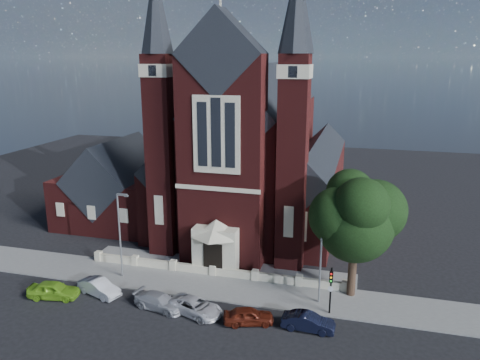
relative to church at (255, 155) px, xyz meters
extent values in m
plane|color=black|center=(0.00, -7.94, -8.19)|extent=(120.00, 120.00, 0.00)
cube|color=slate|center=(0.00, -18.44, -8.19)|extent=(60.00, 5.00, 0.12)
cube|color=slate|center=(0.00, -14.44, -8.19)|extent=(26.00, 3.00, 0.14)
cube|color=#AFA68B|center=(0.00, -16.44, -8.19)|extent=(24.00, 0.40, 0.90)
cube|color=#461312|center=(0.00, 2.06, -1.19)|extent=(10.00, 30.00, 14.00)
cube|color=black|center=(0.00, 2.06, 5.81)|extent=(10.00, 30.20, 10.00)
cube|color=#461312|center=(-7.50, 1.06, -4.19)|extent=(5.00, 26.00, 8.00)
cube|color=#461312|center=(7.50, 1.06, -4.19)|extent=(5.00, 26.00, 8.00)
cube|color=black|center=(-7.50, 1.06, -0.19)|extent=(5.01, 26.20, 5.01)
cube|color=black|center=(7.50, 1.06, -0.19)|extent=(5.01, 26.20, 5.01)
cube|color=#461312|center=(0.00, -13.44, 1.81)|extent=(8.00, 3.00, 20.00)
cube|color=black|center=(0.00, -13.44, 11.81)|extent=(8.00, 3.20, 8.00)
cube|color=#AFA68B|center=(0.00, -14.99, 4.81)|extent=(4.40, 0.15, 7.00)
cube|color=black|center=(0.00, -15.06, 5.01)|extent=(0.90, 0.08, 6.20)
cube|color=#AFA68B|center=(0.00, -15.44, -5.99)|extent=(4.20, 2.00, 4.40)
cube|color=black|center=(0.00, -16.49, -6.59)|extent=(1.80, 0.12, 3.20)
cone|color=#AFA68B|center=(0.00, -15.44, -3.79)|extent=(4.60, 4.60, 1.60)
cube|color=#461312|center=(-6.50, -12.44, 1.81)|extent=(2.60, 2.60, 20.00)
cube|color=#AFA68B|center=(-6.50, -12.44, 10.31)|extent=(2.80, 2.80, 1.20)
cone|color=black|center=(-6.50, -12.44, 15.81)|extent=(3.20, 3.20, 8.00)
cube|color=#461312|center=(6.50, -12.44, 1.81)|extent=(2.60, 2.60, 20.00)
cube|color=#AFA68B|center=(6.50, -12.44, 10.31)|extent=(2.80, 2.80, 1.20)
cone|color=black|center=(6.50, -12.44, 15.81)|extent=(3.20, 3.20, 8.00)
cube|color=#461312|center=(-16.00, -4.94, -5.19)|extent=(12.00, 12.00, 6.00)
cube|color=black|center=(-16.00, -4.94, -2.19)|extent=(8.49, 12.20, 8.49)
cylinder|color=black|center=(12.50, -16.94, -5.69)|extent=(0.70, 0.70, 5.00)
sphere|color=black|center=(12.50, -16.94, -1.69)|extent=(6.40, 6.40, 6.40)
sphere|color=black|center=(12.90, -18.14, 0.31)|extent=(4.40, 4.40, 4.40)
cylinder|color=gray|center=(-8.00, -18.94, -4.19)|extent=(0.16, 0.16, 8.00)
cube|color=gray|center=(-7.50, -18.94, -0.19)|extent=(1.00, 0.15, 0.18)
cube|color=gray|center=(-7.10, -18.94, -0.27)|extent=(0.35, 0.22, 0.12)
cylinder|color=gray|center=(10.00, -18.94, -4.19)|extent=(0.16, 0.16, 8.00)
cube|color=gray|center=(10.50, -18.94, -0.19)|extent=(1.00, 0.15, 0.18)
cube|color=gray|center=(10.90, -18.94, -0.27)|extent=(0.35, 0.22, 0.12)
cylinder|color=black|center=(11.00, -20.44, -6.19)|extent=(0.14, 0.14, 4.00)
cube|color=black|center=(11.00, -20.59, -4.89)|extent=(0.28, 0.22, 0.90)
sphere|color=red|center=(11.00, -20.72, -4.59)|extent=(0.14, 0.14, 0.14)
sphere|color=#CC8C0C|center=(11.00, -20.72, -4.89)|extent=(0.14, 0.14, 0.14)
sphere|color=#0C9919|center=(11.00, -20.72, -5.19)|extent=(0.14, 0.14, 0.14)
imported|color=#75B624|center=(-11.68, -23.91, -7.46)|extent=(4.51, 2.43, 1.46)
imported|color=#B3B6BC|center=(-8.27, -22.42, -7.50)|extent=(4.38, 2.69, 1.36)
imported|color=#9D9EA4|center=(-2.31, -23.20, -7.55)|extent=(4.66, 2.63, 1.27)
imported|color=silver|center=(0.72, -23.19, -7.54)|extent=(5.06, 3.51, 1.28)
imported|color=#541A0E|center=(5.15, -23.44, -7.53)|extent=(4.12, 2.63, 1.31)
imported|color=black|center=(9.64, -23.09, -7.53)|extent=(3.99, 1.49, 1.30)
camera|label=1|loc=(12.83, -54.23, 11.53)|focal=35.00mm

